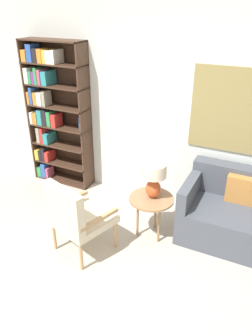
# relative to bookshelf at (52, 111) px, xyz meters

# --- Properties ---
(ground_plane) EXTENTS (14.00, 14.00, 0.00)m
(ground_plane) POSITION_rel_bookshelf_xyz_m (1.52, -1.85, -1.14)
(ground_plane) COLOR #B2A899
(wall_back) EXTENTS (6.40, 0.08, 2.70)m
(wall_back) POSITION_rel_bookshelf_xyz_m (1.57, 0.18, 0.22)
(wall_back) COLOR silver
(wall_back) RESTS_ON ground_plane
(bookshelf) EXTENTS (0.97, 0.30, 2.15)m
(bookshelf) POSITION_rel_bookshelf_xyz_m (0.00, 0.00, 0.00)
(bookshelf) COLOR #422B1E
(bookshelf) RESTS_ON ground_plane
(armchair) EXTENTS (0.72, 0.74, 0.92)m
(armchair) POSITION_rel_bookshelf_xyz_m (1.28, -1.36, -0.61)
(armchair) COLOR tan
(armchair) RESTS_ON ground_plane
(side_table) EXTENTS (0.53, 0.53, 0.54)m
(side_table) POSITION_rel_bookshelf_xyz_m (1.91, -0.69, -0.66)
(side_table) COLOR #99704C
(side_table) RESTS_ON ground_plane
(table_lamp) EXTENTS (0.29, 0.29, 0.44)m
(table_lamp) POSITION_rel_bookshelf_xyz_m (1.91, -0.65, -0.33)
(table_lamp) COLOR #C65128
(table_lamp) RESTS_ON side_table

